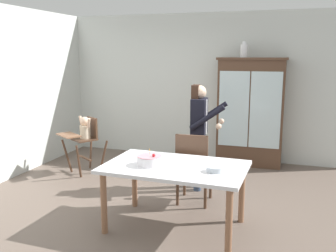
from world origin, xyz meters
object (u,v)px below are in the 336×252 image
ceramic_vase (244,50)px  high_chair_with_toddler (84,134)px  china_cabinet (250,112)px  dining_chair_far_side (193,164)px  serving_bowl (215,169)px  adult_person (200,124)px  birthday_cake (150,160)px  dining_table (175,173)px

ceramic_vase → high_chair_with_toddler: 3.06m
china_cabinet → dining_chair_far_side: (-0.51, -2.10, -0.40)m
serving_bowl → adult_person: bearing=109.5°
birthday_cake → serving_bowl: 0.74m
ceramic_vase → serving_bowl: size_ratio=1.50×
dining_table → high_chair_with_toddler: bearing=143.8°
serving_bowl → dining_chair_far_side: dining_chair_far_side is taller
dining_table → birthday_cake: birthday_cake is taller
ceramic_vase → adult_person: 1.87m
china_cabinet → ceramic_vase: size_ratio=7.04×
ceramic_vase → dining_table: (-0.39, -2.81, -1.37)m
china_cabinet → dining_chair_far_side: china_cabinet is taller
serving_bowl → dining_chair_far_side: size_ratio=0.19×
high_chair_with_toddler → dining_chair_far_side: (2.04, -0.76, -0.10)m
high_chair_with_toddler → dining_table: bearing=-3.2°
china_cabinet → high_chair_with_toddler: bearing=-152.4°
high_chair_with_toddler → adult_person: 2.01m
dining_table → dining_chair_far_side: 0.71m
ceramic_vase → birthday_cake: size_ratio=0.96×
serving_bowl → dining_chair_far_side: (-0.44, 0.80, -0.21)m
ceramic_vase → dining_chair_far_side: ceramic_vase is taller
ceramic_vase → high_chair_with_toddler: bearing=-150.9°
adult_person → dining_chair_far_side: adult_person is taller
dining_chair_far_side → birthday_cake: bearing=67.6°
adult_person → china_cabinet: bearing=-25.3°
serving_bowl → birthday_cake: bearing=178.9°
high_chair_with_toddler → dining_table: high_chair_with_toddler is taller
china_cabinet → dining_chair_far_side: 2.19m
adult_person → serving_bowl: adult_person is taller
china_cabinet → dining_table: china_cabinet is taller
high_chair_with_toddler → birthday_cake: bearing=-8.7°
adult_person → dining_chair_far_side: size_ratio=1.59×
dining_table → china_cabinet: bearing=79.2°
china_cabinet → dining_table: size_ratio=1.19×
adult_person → dining_chair_far_side: 0.74m
china_cabinet → serving_bowl: china_cabinet is taller
serving_bowl → ceramic_vase: bearing=91.5°
ceramic_vase → high_chair_with_toddler: (-2.40, -1.33, -1.36)m
high_chair_with_toddler → serving_bowl: bearing=0.8°
birthday_cake → serving_bowl: (0.74, -0.01, -0.03)m
china_cabinet → dining_table: bearing=-100.8°
china_cabinet → birthday_cake: (-0.81, -2.88, -0.16)m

